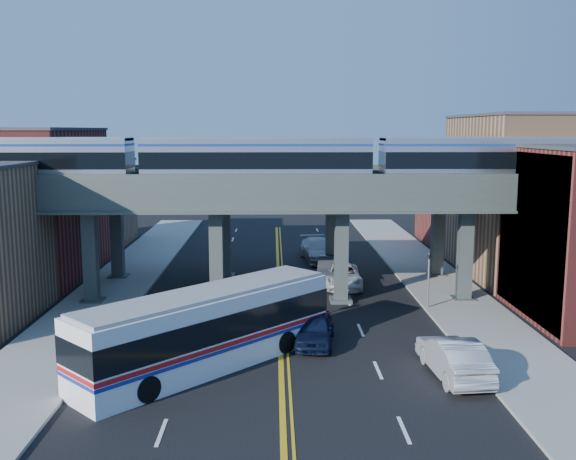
# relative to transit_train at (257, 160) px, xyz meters

# --- Properties ---
(ground) EXTENTS (120.00, 120.00, 0.00)m
(ground) POSITION_rel_transit_train_xyz_m (1.38, -8.00, -9.14)
(ground) COLOR black
(ground) RESTS_ON ground
(sidewalk_west) EXTENTS (5.00, 70.00, 0.16)m
(sidewalk_west) POSITION_rel_transit_train_xyz_m (-10.12, 2.00, -9.06)
(sidewalk_west) COLOR gray
(sidewalk_west) RESTS_ON ground
(sidewalk_east) EXTENTS (5.00, 70.00, 0.16)m
(sidewalk_east) POSITION_rel_transit_train_xyz_m (12.88, 2.00, -9.06)
(sidewalk_east) COLOR gray
(sidewalk_east) RESTS_ON ground
(building_west_b) EXTENTS (8.00, 14.00, 11.00)m
(building_west_b) POSITION_rel_transit_train_xyz_m (-17.12, 8.00, -3.64)
(building_west_b) COLOR maroon
(building_west_b) RESTS_ON ground
(building_west_c) EXTENTS (8.00, 10.00, 8.00)m
(building_west_c) POSITION_rel_transit_train_xyz_m (-17.12, 21.00, -5.14)
(building_west_c) COLOR #97724E
(building_west_c) RESTS_ON ground
(building_east_b) EXTENTS (8.00, 14.00, 12.00)m
(building_east_b) POSITION_rel_transit_train_xyz_m (19.88, 8.00, -3.14)
(building_east_b) COLOR #97724E
(building_east_b) RESTS_ON ground
(building_east_c) EXTENTS (8.00, 10.00, 9.00)m
(building_east_c) POSITION_rel_transit_train_xyz_m (19.88, 21.00, -4.64)
(building_east_c) COLOR maroon
(building_east_c) RESTS_ON ground
(mural_panel) EXTENTS (0.10, 9.50, 9.50)m
(mural_panel) POSITION_rel_transit_train_xyz_m (15.93, -4.00, -4.39)
(mural_panel) COLOR teal
(mural_panel) RESTS_ON ground
(elevated_viaduct_near) EXTENTS (52.00, 3.60, 7.40)m
(elevated_viaduct_near) POSITION_rel_transit_train_xyz_m (1.38, 0.00, -2.67)
(elevated_viaduct_near) COLOR #434D4C
(elevated_viaduct_near) RESTS_ON ground
(elevated_viaduct_far) EXTENTS (52.00, 3.60, 7.40)m
(elevated_viaduct_far) POSITION_rel_transit_train_xyz_m (1.38, 7.00, -2.67)
(elevated_viaduct_far) COLOR #434D4C
(elevated_viaduct_far) RESTS_ON ground
(transit_train) EXTENTS (44.10, 2.76, 3.21)m
(transit_train) POSITION_rel_transit_train_xyz_m (0.00, 0.00, 0.00)
(transit_train) COLOR black
(transit_train) RESTS_ON elevated_viaduct_near
(stop_sign) EXTENTS (0.76, 0.09, 2.63)m
(stop_sign) POSITION_rel_transit_train_xyz_m (1.68, -5.00, -7.38)
(stop_sign) COLOR slate
(stop_sign) RESTS_ON ground
(traffic_signal) EXTENTS (0.15, 0.18, 4.10)m
(traffic_signal) POSITION_rel_transit_train_xyz_m (10.58, -2.00, -6.84)
(traffic_signal) COLOR slate
(traffic_signal) RESTS_ON ground
(transit_bus) EXTENTS (11.73, 11.70, 3.50)m
(transit_bus) POSITION_rel_transit_train_xyz_m (-2.03, -11.27, -7.35)
(transit_bus) COLOR white
(transit_bus) RESTS_ON ground
(car_lane_a) EXTENTS (2.47, 4.92, 1.61)m
(car_lane_a) POSITION_rel_transit_train_xyz_m (3.18, -8.20, -8.34)
(car_lane_a) COLOR black
(car_lane_a) RESTS_ON ground
(car_lane_b) EXTENTS (2.67, 5.82, 1.85)m
(car_lane_b) POSITION_rel_transit_train_xyz_m (5.27, 5.40, -8.22)
(car_lane_b) COLOR #2C2C2F
(car_lane_b) RESTS_ON ground
(car_lane_c) EXTENTS (2.76, 5.70, 1.56)m
(car_lane_c) POSITION_rel_transit_train_xyz_m (5.89, 4.03, -8.36)
(car_lane_c) COLOR silver
(car_lane_c) RESTS_ON ground
(car_lane_d) EXTENTS (3.38, 6.66, 1.85)m
(car_lane_d) POSITION_rel_transit_train_xyz_m (4.87, 13.20, -8.22)
(car_lane_d) COLOR #A6A7AB
(car_lane_d) RESTS_ON ground
(car_parked_curb) EXTENTS (2.35, 5.65, 1.82)m
(car_parked_curb) POSITION_rel_transit_train_xyz_m (9.16, -12.78, -8.23)
(car_parked_curb) COLOR #AFB0B4
(car_parked_curb) RESTS_ON ground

